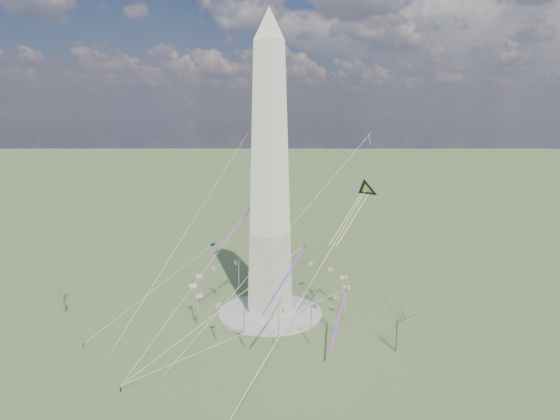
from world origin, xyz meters
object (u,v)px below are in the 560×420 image
Objects in this scene: washington_monument at (270,176)px; person_west at (84,346)px; kite_delta_black at (365,192)px; tree_near at (397,317)px.

washington_monument reaches higher than person_west.
washington_monument is 55.01× the size of person_west.
washington_monument reaches higher than kite_delta_black.
person_west is at bearing 45.20° from kite_delta_black.
washington_monument is at bearing -178.01° from tree_near.
tree_near is at bearing -119.30° from person_west.
washington_monument is at bearing 9.85° from kite_delta_black.
kite_delta_black reaches higher than person_west.
tree_near reaches higher than person_west.
kite_delta_black is at bearing 10.24° from washington_monument.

